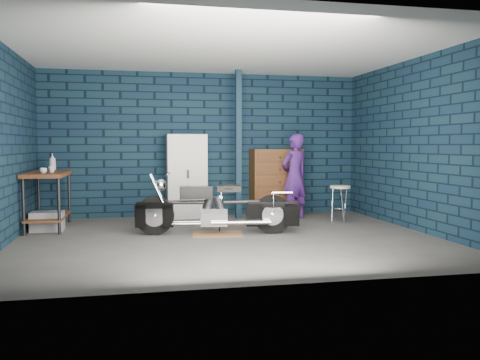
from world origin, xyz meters
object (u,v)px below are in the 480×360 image
object	(u,v)px
motorcycle	(218,204)
storage_bin	(47,221)
locker	(187,176)
shop_stool	(340,204)
workbench	(48,200)
tool_chest	(276,182)
person	(294,176)

from	to	relation	value
motorcycle	storage_bin	world-z (taller)	motorcycle
storage_bin	locker	world-z (taller)	locker
motorcycle	shop_stool	bearing A→B (deg)	24.64
workbench	shop_stool	size ratio (longest dim) A/B	2.18
workbench	locker	size ratio (longest dim) A/B	0.91
workbench	storage_bin	xyz separation A→B (m)	(0.02, -0.25, -0.30)
storage_bin	workbench	bearing A→B (deg)	94.65
motorcycle	shop_stool	xyz separation A→B (m)	(2.26, 0.69, -0.14)
tool_chest	shop_stool	bearing A→B (deg)	-55.38
locker	shop_stool	world-z (taller)	locker
tool_chest	shop_stool	world-z (taller)	tool_chest
locker	shop_stool	distance (m)	2.83
person	motorcycle	bearing A→B (deg)	14.29
motorcycle	tool_chest	bearing A→B (deg)	60.10
workbench	shop_stool	world-z (taller)	workbench
person	tool_chest	world-z (taller)	person
motorcycle	storage_bin	distance (m)	2.71
person	storage_bin	size ratio (longest dim) A/B	3.17
shop_stool	tool_chest	bearing A→B (deg)	124.62
motorcycle	storage_bin	bearing A→B (deg)	169.76
workbench	locker	distance (m)	2.46
tool_chest	motorcycle	bearing A→B (deg)	-127.64
workbench	person	size ratio (longest dim) A/B	0.90
storage_bin	locker	size ratio (longest dim) A/B	0.32
shop_stool	person	bearing A→B (deg)	134.49
person	tool_chest	bearing A→B (deg)	-95.18
workbench	person	distance (m)	4.23
workbench	person	world-z (taller)	person
locker	workbench	bearing A→B (deg)	-161.08
person	shop_stool	xyz separation A→B (m)	(0.62, -0.63, -0.45)
storage_bin	shop_stool	bearing A→B (deg)	-1.73
workbench	tool_chest	distance (m)	4.10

